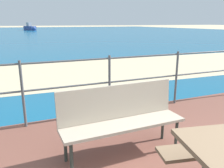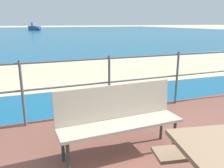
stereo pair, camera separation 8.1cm
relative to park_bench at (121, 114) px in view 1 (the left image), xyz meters
name	(u,v)px [view 1 (the left image)]	position (x,y,z in m)	size (l,w,h in m)	color
sea_water	(24,33)	(0.36, 38.82, -0.58)	(90.00, 90.00, 0.01)	#145B84
beach_strip	(65,73)	(0.36, 5.45, -0.58)	(54.00, 4.52, 0.01)	beige
park_bench	(121,114)	(0.00, 0.00, 0.00)	(1.58, 0.45, 0.88)	tan
railing_fence	(110,77)	(0.36, 1.28, 0.17)	(5.94, 0.04, 1.09)	#4C5156
boat_near	(30,28)	(2.02, 51.33, -0.03)	(2.40, 5.33, 1.65)	#2D478C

